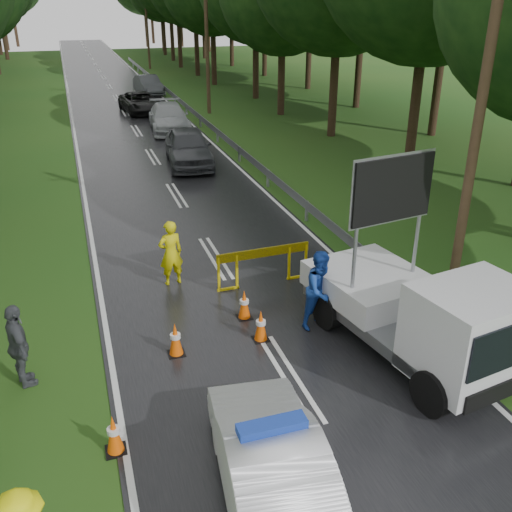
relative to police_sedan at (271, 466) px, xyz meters
name	(u,v)px	position (x,y,z in m)	size (l,w,h in m)	color
ground	(289,377)	(1.36, 2.76, -0.68)	(160.00, 160.00, 0.00)	#1B4A15
road	(125,112)	(1.36, 32.76, -0.67)	(7.00, 140.00, 0.02)	black
guardrail	(181,102)	(5.06, 32.43, -0.13)	(0.12, 60.06, 0.70)	gray
utility_pole_near	(483,91)	(6.56, 4.76, 4.39)	(1.40, 0.24, 10.00)	#3F2E1D
utility_pole_mid	(206,30)	(6.56, 30.76, 4.39)	(1.40, 0.24, 10.00)	#3F2E1D
utility_pole_far	(146,16)	(6.56, 56.76, 4.39)	(1.40, 0.24, 10.00)	#3F2E1D
police_sedan	(271,466)	(0.00, 0.00, 0.00)	(1.87, 4.22, 1.48)	silver
work_truck	(423,313)	(4.17, 2.55, 0.42)	(3.02, 5.35, 4.04)	gray
barrier	(263,257)	(2.16, 6.76, 0.11)	(2.54, 0.16, 1.05)	#D7B90B
officer	(171,253)	(-0.11, 7.54, 0.21)	(0.65, 0.43, 1.78)	#D9CE0B
civilian	(321,290)	(2.75, 4.40, 0.25)	(0.91, 0.71, 1.86)	#183F9F
bystander_mid	(19,346)	(-3.65, 4.18, 0.20)	(1.03, 0.43, 1.75)	#45484D
queue_car_first	(188,147)	(2.73, 18.90, 0.14)	(1.92, 4.77, 1.63)	#3D3F44
queue_car_second	(169,118)	(3.16, 26.27, 0.06)	(2.07, 5.09, 1.48)	#ADB0B6
queue_car_third	(141,103)	(2.40, 32.27, -0.03)	(2.16, 4.69, 1.30)	black
queue_car_fourth	(148,85)	(3.96, 39.78, 0.03)	(1.50, 4.30, 1.42)	#3C4044
cone_near_left	(114,435)	(-2.14, 1.76, -0.32)	(0.35, 0.35, 0.74)	black
cone_center	(261,326)	(1.25, 4.24, -0.31)	(0.35, 0.35, 0.75)	black
cone_far	(244,305)	(1.18, 5.26, -0.32)	(0.35, 0.35, 0.74)	black
cone_left_mid	(175,340)	(-0.64, 4.26, -0.31)	(0.36, 0.36, 0.77)	black
cone_right	(327,272)	(3.76, 6.23, -0.30)	(0.37, 0.37, 0.78)	black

